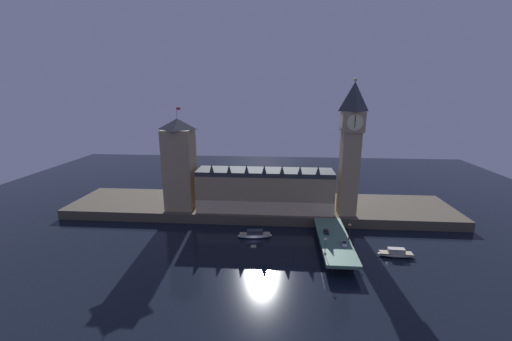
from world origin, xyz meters
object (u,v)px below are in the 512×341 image
object	(u,v)px
street_lamp_mid	(349,229)
boat_downstream	(396,254)
victoria_tower	(180,164)
boat_upstream	(255,235)
car_northbound_lead	(326,231)
pedestrian_near_rail	(325,249)
street_lamp_near	(325,244)
pedestrian_mid_walk	(349,238)
car_southbound_lead	(344,244)
clock_tower	(351,145)

from	to	relation	value
street_lamp_mid	boat_downstream	xyz separation A→B (m)	(19.31, -4.27, -8.58)
street_lamp_mid	boat_downstream	bearing A→B (deg)	-12.45
victoria_tower	boat_upstream	world-z (taller)	victoria_tower
car_northbound_lead	boat_upstream	distance (m)	33.92
pedestrian_near_rail	street_lamp_near	size ratio (longest dim) A/B	0.25
victoria_tower	boat_upstream	bearing A→B (deg)	-29.63
pedestrian_mid_walk	street_lamp_mid	distance (m)	3.76
street_lamp_near	boat_downstream	distance (m)	34.60
car_northbound_lead	boat_downstream	distance (m)	30.44
pedestrian_mid_walk	car_northbound_lead	bearing A→B (deg)	143.21
car_southbound_lead	street_lamp_near	distance (m)	13.07
clock_tower	street_lamp_near	xyz separation A→B (m)	(-17.36, -45.72, -32.30)
street_lamp_near	car_southbound_lead	bearing A→B (deg)	42.72
boat_upstream	clock_tower	bearing A→B (deg)	24.52
car_northbound_lead	boat_upstream	world-z (taller)	car_northbound_lead
clock_tower	victoria_tower	world-z (taller)	clock_tower
victoria_tower	pedestrian_near_rail	xyz separation A→B (m)	(73.81, -46.60, -23.78)
victoria_tower	boat_upstream	size ratio (longest dim) A/B	3.25
car_southbound_lead	boat_downstream	xyz separation A→B (m)	(22.64, 1.96, -4.83)
car_northbound_lead	boat_downstream	xyz separation A→B (m)	(28.51, -9.53, -4.80)
pedestrian_near_rail	car_southbound_lead	bearing A→B (deg)	35.48
car_southbound_lead	clock_tower	bearing A→B (deg)	77.63
pedestrian_near_rail	boat_downstream	bearing A→B (deg)	14.67
car_northbound_lead	car_southbound_lead	xyz separation A→B (m)	(5.87, -11.49, 0.03)
clock_tower	victoria_tower	size ratio (longest dim) A/B	1.25
car_northbound_lead	car_southbound_lead	size ratio (longest dim) A/B	1.05
street_lamp_mid	car_southbound_lead	bearing A→B (deg)	-118.17
victoria_tower	pedestrian_mid_walk	distance (m)	95.59
street_lamp_mid	pedestrian_near_rail	bearing A→B (deg)	-134.15
car_northbound_lead	pedestrian_mid_walk	distance (m)	10.99
pedestrian_mid_walk	boat_upstream	bearing A→B (deg)	165.72
clock_tower	victoria_tower	distance (m)	91.62
street_lamp_near	pedestrian_mid_walk	bearing A→B (deg)	47.85
clock_tower	car_northbound_lead	world-z (taller)	clock_tower
victoria_tower	street_lamp_mid	size ratio (longest dim) A/B	7.82
car_southbound_lead	pedestrian_near_rail	distance (m)	10.81
street_lamp_mid	car_northbound_lead	bearing A→B (deg)	150.23
clock_tower	street_lamp_mid	world-z (taller)	clock_tower
victoria_tower	street_lamp_mid	distance (m)	94.65
street_lamp_near	boat_downstream	size ratio (longest dim) A/B	0.46
clock_tower	boat_downstream	distance (m)	55.90
pedestrian_near_rail	pedestrian_mid_walk	world-z (taller)	pedestrian_mid_walk
car_southbound_lead	street_lamp_near	bearing A→B (deg)	-137.28
street_lamp_near	boat_upstream	distance (m)	39.44
victoria_tower	boat_downstream	bearing A→B (deg)	-20.03
boat_upstream	car_northbound_lead	bearing A→B (deg)	-7.09
clock_tower	boat_downstream	size ratio (longest dim) A/B	4.55
victoria_tower	car_southbound_lead	size ratio (longest dim) A/B	13.00
pedestrian_near_rail	street_lamp_mid	world-z (taller)	street_lamp_mid
car_northbound_lead	boat_downstream	bearing A→B (deg)	-18.48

